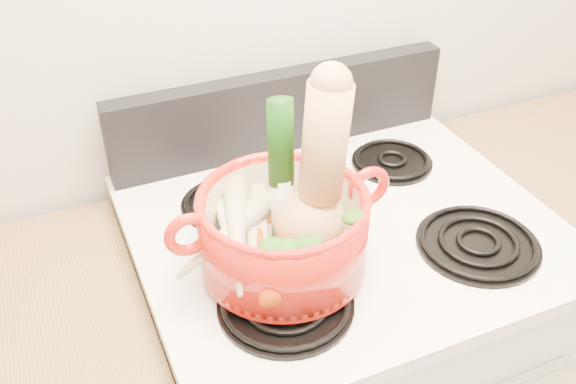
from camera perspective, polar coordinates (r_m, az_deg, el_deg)
name	(u,v)px	position (r m, az deg, el deg)	size (l,w,h in m)	color
cooktop	(343,228)	(1.24, 4.95, -3.22)	(0.78, 0.67, 0.03)	white
control_backsplash	(282,111)	(1.40, -0.54, 7.19)	(0.76, 0.05, 0.18)	black
burner_front_left	(286,303)	(1.05, -0.21, -9.83)	(0.22, 0.22, 0.02)	black
burner_front_right	(478,242)	(1.21, 16.56, -4.32)	(0.22, 0.22, 0.02)	black
burner_back_left	(225,202)	(1.27, -5.60, -0.88)	(0.17, 0.17, 0.02)	black
burner_back_right	(392,160)	(1.40, 9.24, 2.81)	(0.17, 0.17, 0.02)	black
dutch_oven	(283,232)	(1.06, -0.43, -3.57)	(0.28, 0.28, 0.14)	red
pot_handle_left	(188,234)	(0.99, -8.85, -3.75)	(0.08, 0.08, 0.02)	red
pot_handle_right	(369,186)	(1.09, 7.18, 0.49)	(0.08, 0.08, 0.02)	red
squash	(311,173)	(1.01, 2.10, 1.71)	(0.13, 0.13, 0.30)	tan
leek	(282,172)	(1.03, -0.54, 1.77)	(0.04, 0.04, 0.27)	silver
ginger	(270,205)	(1.16, -1.65, -1.13)	(0.08, 0.06, 0.04)	tan
parsnip_0	(245,228)	(1.10, -3.82, -3.19)	(0.04, 0.04, 0.23)	beige
parsnip_1	(255,245)	(1.06, -2.99, -4.76)	(0.04, 0.04, 0.18)	beige
parsnip_2	(261,217)	(1.10, -2.43, -2.26)	(0.04, 0.04, 0.20)	beige
parsnip_3	(223,236)	(1.05, -5.78, -3.95)	(0.05, 0.05, 0.20)	beige
parsnip_4	(224,214)	(1.09, -5.71, -2.00)	(0.04, 0.04, 0.19)	beige
parsnip_5	(237,234)	(1.04, -4.54, -3.71)	(0.05, 0.05, 0.24)	beige
carrot_0	(296,253)	(1.05, 0.71, -5.41)	(0.03, 0.03, 0.17)	#D65B0A
carrot_1	(264,265)	(1.02, -2.11, -6.46)	(0.03, 0.03, 0.16)	#D5460A
carrot_2	(310,240)	(1.06, 1.94, -4.26)	(0.03, 0.03, 0.16)	#BB3F09
carrot_3	(296,262)	(1.02, 0.73, -6.21)	(0.03, 0.03, 0.14)	#CB4B0A
carrot_4	(281,259)	(1.01, -0.65, -5.93)	(0.03, 0.03, 0.14)	#D55E0A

